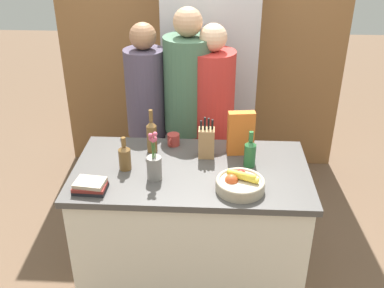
{
  "coord_description": "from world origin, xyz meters",
  "views": [
    {
      "loc": [
        0.13,
        -2.36,
        2.37
      ],
      "look_at": [
        0.0,
        0.1,
        1.05
      ],
      "focal_mm": 42.0,
      "sensor_mm": 36.0,
      "label": 1
    }
  ],
  "objects_px": {
    "flower_vase": "(154,164)",
    "person_in_red_tee": "(211,120)",
    "knife_block": "(206,142)",
    "cereal_box": "(241,133)",
    "refrigerator": "(209,85)",
    "book_stack": "(90,186)",
    "bottle_oil": "(250,153)",
    "person_in_blue": "(188,111)",
    "fruit_bowl": "(240,183)",
    "bottle_wine": "(125,157)",
    "coffee_mug": "(173,140)",
    "person_at_sink": "(147,116)",
    "bottle_vinegar": "(152,135)"
  },
  "relations": [
    {
      "from": "fruit_bowl",
      "to": "bottle_oil",
      "type": "bearing_deg",
      "value": 75.29
    },
    {
      "from": "flower_vase",
      "to": "coffee_mug",
      "type": "distance_m",
      "value": 0.43
    },
    {
      "from": "cereal_box",
      "to": "book_stack",
      "type": "relative_size",
      "value": 1.55
    },
    {
      "from": "refrigerator",
      "to": "person_in_blue",
      "type": "height_order",
      "value": "refrigerator"
    },
    {
      "from": "book_stack",
      "to": "person_in_blue",
      "type": "bearing_deg",
      "value": 63.55
    },
    {
      "from": "person_in_blue",
      "to": "bottle_wine",
      "type": "bearing_deg",
      "value": -127.02
    },
    {
      "from": "book_stack",
      "to": "bottle_vinegar",
      "type": "bearing_deg",
      "value": 58.83
    },
    {
      "from": "book_stack",
      "to": "flower_vase",
      "type": "bearing_deg",
      "value": 23.11
    },
    {
      "from": "flower_vase",
      "to": "coffee_mug",
      "type": "height_order",
      "value": "flower_vase"
    },
    {
      "from": "bottle_vinegar",
      "to": "person_in_red_tee",
      "type": "xyz_separation_m",
      "value": [
        0.38,
        0.48,
        -0.11
      ]
    },
    {
      "from": "fruit_bowl",
      "to": "person_in_blue",
      "type": "relative_size",
      "value": 0.16
    },
    {
      "from": "bottle_oil",
      "to": "person_in_red_tee",
      "type": "xyz_separation_m",
      "value": [
        -0.25,
        0.64,
        -0.09
      ]
    },
    {
      "from": "person_at_sink",
      "to": "cereal_box",
      "type": "bearing_deg",
      "value": -66.38
    },
    {
      "from": "knife_block",
      "to": "cereal_box",
      "type": "xyz_separation_m",
      "value": [
        0.22,
        0.05,
        0.05
      ]
    },
    {
      "from": "coffee_mug",
      "to": "person_in_red_tee",
      "type": "distance_m",
      "value": 0.47
    },
    {
      "from": "knife_block",
      "to": "coffee_mug",
      "type": "bearing_deg",
      "value": 147.88
    },
    {
      "from": "bottle_vinegar",
      "to": "person_in_blue",
      "type": "xyz_separation_m",
      "value": [
        0.21,
        0.52,
        -0.05
      ]
    },
    {
      "from": "fruit_bowl",
      "to": "flower_vase",
      "type": "bearing_deg",
      "value": 169.63
    },
    {
      "from": "book_stack",
      "to": "bottle_vinegar",
      "type": "height_order",
      "value": "bottle_vinegar"
    },
    {
      "from": "fruit_bowl",
      "to": "bottle_wine",
      "type": "xyz_separation_m",
      "value": [
        -0.69,
        0.19,
        0.04
      ]
    },
    {
      "from": "book_stack",
      "to": "coffee_mug",
      "type": "bearing_deg",
      "value": 53.68
    },
    {
      "from": "cereal_box",
      "to": "coffee_mug",
      "type": "distance_m",
      "value": 0.47
    },
    {
      "from": "person_at_sink",
      "to": "person_in_blue",
      "type": "xyz_separation_m",
      "value": [
        0.32,
        -0.02,
        0.05
      ]
    },
    {
      "from": "cereal_box",
      "to": "bottle_oil",
      "type": "distance_m",
      "value": 0.17
    },
    {
      "from": "coffee_mug",
      "to": "person_in_red_tee",
      "type": "bearing_deg",
      "value": 57.29
    },
    {
      "from": "bottle_wine",
      "to": "person_in_red_tee",
      "type": "bearing_deg",
      "value": 54.12
    },
    {
      "from": "knife_block",
      "to": "person_in_blue",
      "type": "relative_size",
      "value": 0.16
    },
    {
      "from": "flower_vase",
      "to": "person_in_red_tee",
      "type": "relative_size",
      "value": 0.19
    },
    {
      "from": "fruit_bowl",
      "to": "person_in_blue",
      "type": "bearing_deg",
      "value": 110.47
    },
    {
      "from": "bottle_wine",
      "to": "refrigerator",
      "type": "bearing_deg",
      "value": 70.98
    },
    {
      "from": "person_at_sink",
      "to": "person_in_blue",
      "type": "relative_size",
      "value": 0.94
    },
    {
      "from": "fruit_bowl",
      "to": "person_in_red_tee",
      "type": "distance_m",
      "value": 0.93
    },
    {
      "from": "knife_block",
      "to": "person_in_red_tee",
      "type": "xyz_separation_m",
      "value": [
        0.03,
        0.53,
        -0.1
      ]
    },
    {
      "from": "knife_block",
      "to": "flower_vase",
      "type": "distance_m",
      "value": 0.41
    },
    {
      "from": "knife_block",
      "to": "bottle_oil",
      "type": "height_order",
      "value": "knife_block"
    },
    {
      "from": "fruit_bowl",
      "to": "bottle_wine",
      "type": "height_order",
      "value": "bottle_wine"
    },
    {
      "from": "knife_block",
      "to": "bottle_oil",
      "type": "relative_size",
      "value": 1.18
    },
    {
      "from": "knife_block",
      "to": "coffee_mug",
      "type": "xyz_separation_m",
      "value": [
        -0.23,
        0.14,
        -0.06
      ]
    },
    {
      "from": "fruit_bowl",
      "to": "person_in_blue",
      "type": "xyz_separation_m",
      "value": [
        -0.35,
        0.94,
        0.02
      ]
    },
    {
      "from": "refrigerator",
      "to": "fruit_bowl",
      "type": "height_order",
      "value": "refrigerator"
    },
    {
      "from": "refrigerator",
      "to": "bottle_oil",
      "type": "xyz_separation_m",
      "value": [
        0.27,
        -1.34,
        0.07
      ]
    },
    {
      "from": "bottle_oil",
      "to": "person_in_red_tee",
      "type": "bearing_deg",
      "value": 110.97
    },
    {
      "from": "person_at_sink",
      "to": "bottle_oil",
      "type": "bearing_deg",
      "value": -71.43
    },
    {
      "from": "fruit_bowl",
      "to": "flower_vase",
      "type": "relative_size",
      "value": 0.9
    },
    {
      "from": "bottle_oil",
      "to": "flower_vase",
      "type": "bearing_deg",
      "value": -162.65
    },
    {
      "from": "refrigerator",
      "to": "book_stack",
      "type": "distance_m",
      "value": 1.79
    },
    {
      "from": "coffee_mug",
      "to": "bottle_wine",
      "type": "height_order",
      "value": "bottle_wine"
    },
    {
      "from": "bottle_vinegar",
      "to": "bottle_wine",
      "type": "bearing_deg",
      "value": -120.36
    },
    {
      "from": "cereal_box",
      "to": "refrigerator",
      "type": "bearing_deg",
      "value": 100.59
    },
    {
      "from": "person_in_blue",
      "to": "person_in_red_tee",
      "type": "distance_m",
      "value": 0.19
    }
  ]
}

